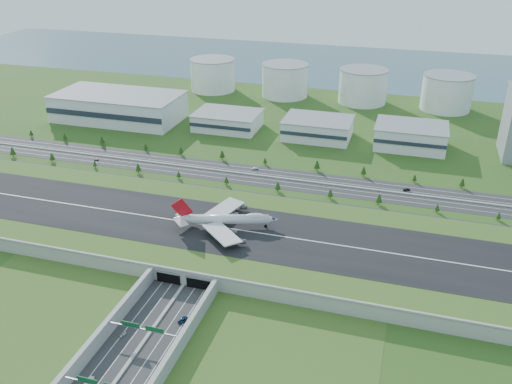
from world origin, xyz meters
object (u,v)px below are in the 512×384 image
(car_2, at_px, (183,320))
(boeing_747, at_px, (226,219))
(car_0, at_px, (123,335))
(fuel_tank_a, at_px, (213,75))
(car_4, at_px, (97,160))
(car_1, at_px, (89,381))
(car_7, at_px, (254,168))
(car_5, at_px, (406,190))

(car_2, bearing_deg, boeing_747, -71.56)
(car_0, bearing_deg, fuel_tank_a, 125.06)
(boeing_747, xyz_separation_m, car_4, (-140.83, 84.61, -12.76))
(car_2, bearing_deg, fuel_tank_a, -57.03)
(car_0, distance_m, car_1, 29.39)
(fuel_tank_a, height_order, car_1, fuel_tank_a)
(fuel_tank_a, bearing_deg, car_0, -74.95)
(car_0, height_order, car_1, car_1)
(car_1, bearing_deg, car_2, 65.92)
(car_4, xyz_separation_m, car_7, (126.90, 20.01, 0.12))
(fuel_tank_a, xyz_separation_m, boeing_747, (125.54, -308.87, -3.94))
(boeing_747, relative_size, car_5, 12.15)
(fuel_tank_a, relative_size, car_0, 12.32)
(boeing_747, relative_size, car_2, 10.71)
(car_1, bearing_deg, fuel_tank_a, 104.69)
(boeing_747, distance_m, car_1, 126.57)
(car_0, distance_m, car_2, 28.64)
(car_1, height_order, car_4, car_1)
(fuel_tank_a, distance_m, boeing_747, 333.43)
(boeing_747, relative_size, car_4, 15.33)
(car_2, relative_size, car_4, 1.43)
(car_4, bearing_deg, fuel_tank_a, -3.95)
(car_1, bearing_deg, car_0, 92.48)
(car_4, height_order, car_7, car_7)
(car_1, relative_size, car_7, 0.89)
(car_7, bearing_deg, car_4, -104.22)
(boeing_747, height_order, car_5, boeing_747)
(boeing_747, bearing_deg, car_5, 27.91)
(car_0, bearing_deg, boeing_747, 100.05)
(car_5, height_order, car_7, car_5)
(boeing_747, xyz_separation_m, car_7, (-13.93, 104.62, -12.64))
(car_0, relative_size, car_7, 0.73)
(car_2, bearing_deg, car_4, -33.73)
(fuel_tank_a, bearing_deg, car_1, -75.80)
(boeing_747, distance_m, car_4, 164.79)
(car_1, bearing_deg, boeing_747, 83.29)
(car_2, xyz_separation_m, car_7, (-19.67, 182.52, 0.01))
(car_4, bearing_deg, car_2, -138.00)
(boeing_747, height_order, car_7, boeing_747)
(car_5, bearing_deg, fuel_tank_a, -151.58)
(fuel_tank_a, bearing_deg, car_4, -93.90)
(car_4, relative_size, car_7, 0.72)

